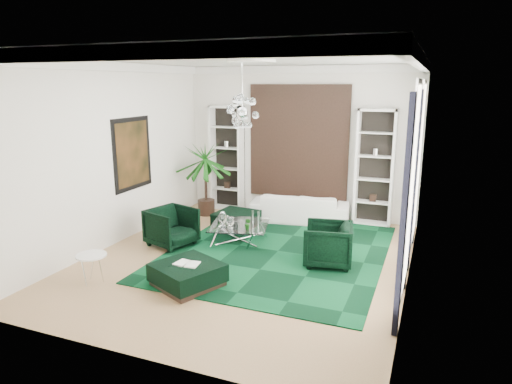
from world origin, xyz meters
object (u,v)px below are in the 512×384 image
at_px(ottoman_side, 236,220).
at_px(palm, 205,170).
at_px(side_table, 92,269).
at_px(ottoman_front, 188,275).
at_px(sofa, 300,208).
at_px(armchair_left, 172,227).
at_px(coffee_table, 240,233).
at_px(armchair_right, 328,244).

relative_size(ottoman_side, palm, 0.38).
bearing_deg(side_table, ottoman_front, 16.72).
xyz_separation_m(ottoman_side, ottoman_front, (0.53, -3.21, 0.00)).
bearing_deg(sofa, armchair_left, 44.19).
relative_size(coffee_table, ottoman_side, 1.33).
height_order(ottoman_side, side_table, side_table).
height_order(coffee_table, ottoman_front, coffee_table).
xyz_separation_m(coffee_table, ottoman_front, (0.06, -2.33, -0.01)).
xyz_separation_m(armchair_right, side_table, (-3.59, -2.30, -0.16)).
bearing_deg(armchair_left, ottoman_front, -124.16).
xyz_separation_m(sofa, ottoman_front, (-0.71, -4.34, -0.15)).
relative_size(sofa, ottoman_side, 2.66).
distance_m(sofa, palm, 2.62).
bearing_deg(coffee_table, ottoman_front, -88.61).
relative_size(armchair_right, palm, 0.37).
height_order(sofa, coffee_table, sofa).
bearing_deg(ottoman_front, sofa, 80.73).
distance_m(armchair_left, ottoman_side, 1.77).
xyz_separation_m(ottoman_front, palm, (-1.74, 4.00, 1.00)).
distance_m(sofa, armchair_left, 3.37).
bearing_deg(armchair_right, sofa, -163.24).
bearing_deg(armchair_right, armchair_left, -97.27).
bearing_deg(palm, armchair_left, -79.92).
xyz_separation_m(ottoman_front, side_table, (-1.60, -0.48, 0.05)).
height_order(ottoman_side, palm, palm).
height_order(side_table, palm, palm).
bearing_deg(armchair_right, ottoman_side, -129.26).
bearing_deg(sofa, coffee_table, 60.41).
xyz_separation_m(armchair_left, ottoman_front, (1.32, -1.64, -0.21)).
distance_m(ottoman_side, palm, 1.76).
height_order(armchair_left, coffee_table, armchair_left).
distance_m(armchair_left, ottoman_front, 2.12).
xyz_separation_m(ottoman_side, side_table, (-1.07, -3.70, 0.05)).
relative_size(coffee_table, palm, 0.50).
bearing_deg(armchair_left, palm, 27.06).
distance_m(armchair_left, coffee_table, 1.45).
xyz_separation_m(side_table, palm, (-0.14, 4.48, 0.95)).
distance_m(coffee_table, side_table, 3.20).
distance_m(ottoman_front, side_table, 1.67).
xyz_separation_m(armchair_left, palm, (-0.42, 2.36, 0.79)).
xyz_separation_m(armchair_left, armchair_right, (3.32, 0.17, 0.00)).
height_order(coffee_table, palm, palm).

